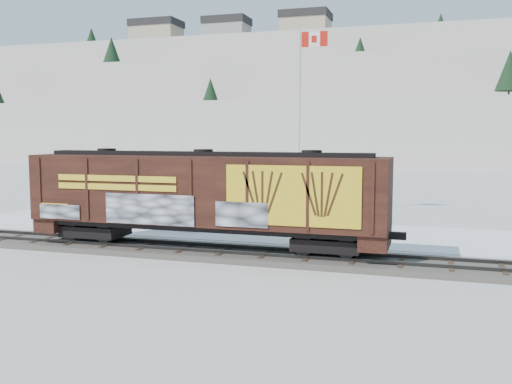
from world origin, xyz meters
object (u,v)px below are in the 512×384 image
(flagpole, at_px, (301,148))
(car_silver, at_px, (173,217))
(car_dark, at_px, (347,222))
(car_white, at_px, (298,220))
(hopper_railcar, at_px, (204,194))

(flagpole, relative_size, car_silver, 3.11)
(flagpole, xyz_separation_m, car_dark, (3.99, -5.63, -4.06))
(car_dark, bearing_deg, car_white, 94.45)
(hopper_railcar, xyz_separation_m, car_white, (2.98, 6.85, -2.11))
(car_silver, bearing_deg, hopper_railcar, -140.58)
(hopper_railcar, height_order, car_white, hopper_railcar)
(flagpole, xyz_separation_m, car_silver, (-6.26, -6.93, -4.05))
(car_silver, bearing_deg, car_dark, -79.67)
(car_silver, distance_m, car_white, 7.60)
(car_silver, distance_m, car_dark, 10.34)
(flagpole, height_order, car_white, flagpole)
(hopper_railcar, distance_m, car_silver, 8.08)
(flagpole, distance_m, car_dark, 8.01)
(car_silver, height_order, car_dark, car_silver)
(hopper_railcar, height_order, car_dark, hopper_railcar)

